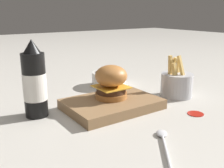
# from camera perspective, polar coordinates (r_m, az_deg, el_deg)

# --- Properties ---
(ground_plane) EXTENTS (6.00, 6.00, 0.00)m
(ground_plane) POSITION_cam_1_polar(r_m,az_deg,el_deg) (0.79, 0.16, -6.16)
(ground_plane) COLOR #B7B2A8
(serving_board) EXTENTS (0.28, 0.20, 0.03)m
(serving_board) POSITION_cam_1_polar(r_m,az_deg,el_deg) (0.82, 0.00, -4.39)
(serving_board) COLOR olive
(serving_board) RESTS_ON ground_plane
(burger) EXTENTS (0.10, 0.10, 0.10)m
(burger) POSITION_cam_1_polar(r_m,az_deg,el_deg) (0.81, -0.20, 0.55)
(burger) COLOR #AD6B33
(burger) RESTS_ON serving_board
(ketchup_bottle) EXTENTS (0.07, 0.07, 0.22)m
(ketchup_bottle) POSITION_cam_1_polar(r_m,az_deg,el_deg) (0.77, -16.50, 0.24)
(ketchup_bottle) COLOR black
(ketchup_bottle) RESTS_ON ground_plane
(fries_basket) EXTENTS (0.11, 0.11, 0.15)m
(fries_basket) POSITION_cam_1_polar(r_m,az_deg,el_deg) (0.95, 13.86, -0.06)
(fries_basket) COLOR #B7B7BC
(fries_basket) RESTS_ON ground_plane
(side_bowl) EXTENTS (0.14, 0.14, 0.06)m
(side_bowl) POSITION_cam_1_polar(r_m,az_deg,el_deg) (1.06, -0.66, 1.19)
(side_bowl) COLOR silver
(side_bowl) RESTS_ON ground_plane
(spoon) EXTENTS (0.12, 0.15, 0.01)m
(spoon) POSITION_cam_1_polar(r_m,az_deg,el_deg) (0.63, 11.10, -11.77)
(spoon) COLOR silver
(spoon) RESTS_ON ground_plane
(ketchup_puddle) EXTENTS (0.05, 0.05, 0.00)m
(ketchup_puddle) POSITION_cam_1_polar(r_m,az_deg,el_deg) (0.82, 17.73, -6.13)
(ketchup_puddle) COLOR #B21E14
(ketchup_puddle) RESTS_ON ground_plane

